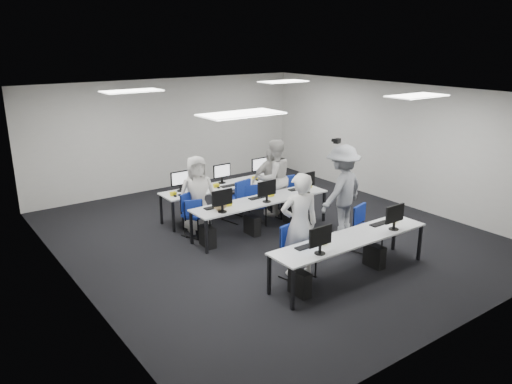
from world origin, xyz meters
TOP-DOWN VIEW (x-y plane):
  - room at (0.00, 0.00)m, footprint 9.00×9.02m
  - ceiling_panels at (0.00, 0.00)m, footprint 5.20×4.60m
  - desk_front at (0.00, -2.40)m, footprint 3.20×0.70m
  - desk_mid at (0.00, 0.20)m, footprint 3.20×0.70m
  - desk_back at (0.00, 1.60)m, footprint 3.20×0.70m
  - equipment_front at (-0.19, -2.42)m, footprint 2.51×0.41m
  - equipment_mid at (-0.19, 0.18)m, footprint 2.91×0.41m
  - equipment_back at (0.19, 1.62)m, footprint 2.91×0.41m
  - chair_0 at (-0.78, -1.91)m, footprint 0.56×0.59m
  - chair_1 at (1.06, -1.83)m, footprint 0.56×0.59m
  - chair_2 at (-1.25, 0.88)m, footprint 0.59×0.61m
  - chair_3 at (0.17, 0.68)m, footprint 0.55×0.58m
  - chair_4 at (0.99, 0.78)m, footprint 0.50×0.54m
  - chair_5 at (-1.26, 0.97)m, footprint 0.52×0.54m
  - chair_6 at (-0.03, 1.12)m, footprint 0.58×0.62m
  - chair_7 at (1.27, 1.06)m, footprint 0.51×0.54m
  - handbag at (-1.08, 0.13)m, footprint 0.30×0.20m
  - student_0 at (-0.68, -1.82)m, footprint 0.79×0.66m
  - student_1 at (0.90, 0.92)m, footprint 0.91×0.72m
  - student_2 at (-1.08, 1.05)m, footprint 0.92×0.71m
  - student_3 at (0.86, 1.02)m, footprint 1.00×0.56m
  - photographer at (1.30, -0.88)m, footprint 1.37×0.97m
  - dslr_camera at (1.26, -0.70)m, footprint 0.18×0.21m

SIDE VIEW (x-z plane):
  - chair_5 at x=-1.26m, z-range -0.15..0.66m
  - chair_3 at x=0.17m, z-range -0.16..0.70m
  - chair_7 at x=1.27m, z-range -0.17..0.74m
  - chair_2 at x=-1.25m, z-range -0.17..0.74m
  - chair_1 at x=1.06m, z-range -0.17..0.75m
  - chair_4 at x=0.99m, z-range -0.17..0.76m
  - chair_0 at x=-0.78m, z-range -0.18..0.78m
  - chair_6 at x=-0.03m, z-range -0.18..0.81m
  - equipment_mid at x=-0.19m, z-range -0.24..0.95m
  - equipment_back at x=0.19m, z-range -0.24..0.95m
  - equipment_front at x=-0.19m, z-range -0.24..0.95m
  - desk_front at x=0.00m, z-range 0.32..1.05m
  - desk_mid at x=0.00m, z-range 0.32..1.05m
  - desk_back at x=0.00m, z-range 0.32..1.05m
  - student_3 at x=0.86m, z-range 0.00..1.61m
  - student_2 at x=-1.08m, z-range 0.00..1.67m
  - handbag at x=-1.08m, z-range 0.73..0.98m
  - student_1 at x=0.90m, z-range 0.00..1.81m
  - student_0 at x=-0.68m, z-range 0.00..1.87m
  - photographer at x=1.30m, z-range 0.00..1.93m
  - room at x=0.00m, z-range 0.00..3.00m
  - dslr_camera at x=1.26m, z-range 1.95..2.05m
  - ceiling_panels at x=0.00m, z-range 2.98..2.99m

